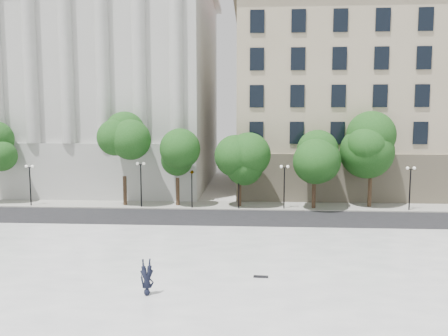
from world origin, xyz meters
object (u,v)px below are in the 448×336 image
Objects in this scene: traffic_light_east at (239,171)px; skateboard at (261,277)px; person_lying at (147,290)px; traffic_light_west at (192,171)px.

traffic_light_east reaches higher than skateboard.
person_lying is at bearing -150.95° from skateboard.
skateboard is at bearing -85.05° from traffic_light_east.
skateboard is at bearing -72.26° from traffic_light_west.
person_lying reaches higher than skateboard.
skateboard is (6.04, -18.86, -3.16)m from traffic_light_west.
person_lying is (0.85, -21.41, -2.97)m from traffic_light_west.
person_lying is at bearing -99.42° from traffic_light_east.
traffic_light_west is at bearing 81.12° from person_lying.
traffic_light_east is at bearing 69.44° from person_lying.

